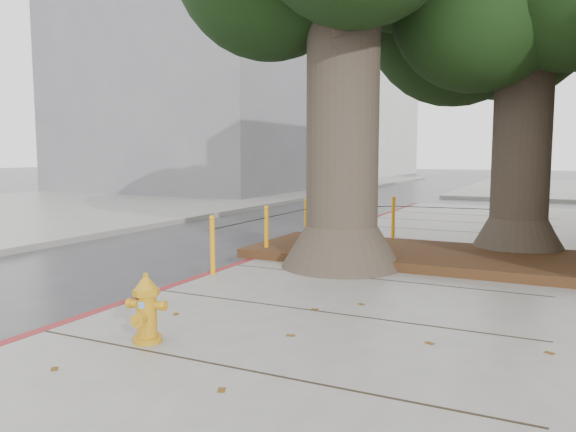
{
  "coord_description": "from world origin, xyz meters",
  "views": [
    {
      "loc": [
        2.99,
        -6.12,
        2.05
      ],
      "look_at": [
        -0.75,
        1.56,
        1.1
      ],
      "focal_mm": 35.0,
      "sensor_mm": 36.0,
      "label": 1
    }
  ],
  "objects": [
    {
      "name": "planter_bed",
      "position": [
        0.9,
        3.9,
        0.23
      ],
      "size": [
        6.4,
        2.6,
        0.16
      ],
      "primitive_type": "cube",
      "color": "black",
      "rests_on": "sidewalk_main"
    },
    {
      "name": "fire_hydrant",
      "position": [
        -0.71,
        -1.79,
        0.5
      ],
      "size": [
        0.38,
        0.36,
        0.71
      ],
      "rotation": [
        0.0,
        0.0,
        0.2
      ],
      "color": "orange",
      "rests_on": "sidewalk_main"
    },
    {
      "name": "sidewalk_opposite",
      "position": [
        -14.0,
        10.0,
        0.07
      ],
      "size": [
        14.0,
        60.0,
        0.15
      ],
      "primitive_type": "cube",
      "color": "slate",
      "rests_on": "ground"
    },
    {
      "name": "building_far_white",
      "position": [
        -17.0,
        45.0,
        7.5
      ],
      "size": [
        12.0,
        18.0,
        15.0
      ],
      "primitive_type": "cube",
      "color": "silver",
      "rests_on": "ground"
    },
    {
      "name": "bollard_ring",
      "position": [
        -0.87,
        4.38,
        0.66
      ],
      "size": [
        3.79,
        5.39,
        0.95
      ],
      "color": "orange",
      "rests_on": "sidewalk_main"
    },
    {
      "name": "car_dark",
      "position": [
        -12.63,
        17.18,
        0.64
      ],
      "size": [
        2.29,
        4.57,
        1.27
      ],
      "primitive_type": "imported",
      "rotation": [
        0.0,
        0.0,
        0.12
      ],
      "color": "black",
      "rests_on": "ground"
    },
    {
      "name": "building_far_grey",
      "position": [
        -15.0,
        22.0,
        6.0
      ],
      "size": [
        12.0,
        16.0,
        12.0
      ],
      "primitive_type": "cube",
      "color": "slate",
      "rests_on": "ground"
    },
    {
      "name": "ground",
      "position": [
        0.0,
        0.0,
        0.0
      ],
      "size": [
        140.0,
        140.0,
        0.0
      ],
      "primitive_type": "plane",
      "color": "#28282B",
      "rests_on": "ground"
    },
    {
      "name": "curb_red",
      "position": [
        -2.0,
        2.5,
        0.07
      ],
      "size": [
        0.14,
        26.0,
        0.16
      ],
      "primitive_type": "cube",
      "color": "maroon",
      "rests_on": "ground"
    }
  ]
}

